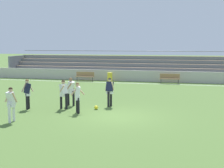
% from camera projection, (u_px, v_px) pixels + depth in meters
% --- Properties ---
extents(ground_plane, '(160.00, 160.00, 0.00)m').
position_uv_depth(ground_plane, '(117.00, 116.00, 15.68)').
color(ground_plane, '#4C6B30').
extents(field_line_sideline, '(44.00, 0.12, 0.01)m').
position_uv_depth(field_line_sideline, '(146.00, 84.00, 28.16)').
color(field_line_sideline, white).
rests_on(field_line_sideline, ground).
extents(sideline_wall, '(48.00, 0.16, 1.06)m').
position_uv_depth(sideline_wall, '(148.00, 76.00, 29.52)').
color(sideline_wall, '#BCB7AD').
rests_on(sideline_wall, ground).
extents(bleacher_stand, '(26.59, 3.80, 2.83)m').
position_uv_depth(bleacher_stand, '(132.00, 67.00, 32.44)').
color(bleacher_stand, '#897051').
rests_on(bleacher_stand, ground).
extents(bench_far_left, '(1.80, 0.40, 0.90)m').
position_uv_depth(bench_far_left, '(170.00, 78.00, 28.15)').
color(bench_far_left, '#99754C').
rests_on(bench_far_left, ground).
extents(bench_far_right, '(1.80, 0.40, 0.90)m').
position_uv_depth(bench_far_right, '(85.00, 76.00, 29.94)').
color(bench_far_right, '#99754C').
rests_on(bench_far_right, ground).
extents(trash_bin, '(0.49, 0.49, 0.90)m').
position_uv_depth(trash_bin, '(110.00, 77.00, 29.43)').
color(trash_bin, yellow).
rests_on(trash_bin, ground).
extents(player_white_deep_cover, '(0.52, 0.67, 1.66)m').
position_uv_depth(player_white_deep_cover, '(71.00, 89.00, 18.25)').
color(player_white_deep_cover, black).
rests_on(player_white_deep_cover, ground).
extents(player_white_trailing_run, '(0.46, 0.66, 1.65)m').
position_uv_depth(player_white_trailing_run, '(64.00, 92.00, 17.27)').
color(player_white_trailing_run, black).
rests_on(player_white_trailing_run, ground).
extents(player_dark_pressing_high, '(0.62, 0.52, 1.69)m').
position_uv_depth(player_dark_pressing_high, '(27.00, 91.00, 17.22)').
color(player_dark_pressing_high, black).
rests_on(player_dark_pressing_high, ground).
extents(player_dark_wide_right, '(0.53, 0.44, 1.69)m').
position_uv_depth(player_dark_wide_right, '(110.00, 89.00, 17.94)').
color(player_dark_wide_right, black).
rests_on(player_dark_wide_right, ground).
extents(player_white_on_ball, '(0.59, 0.46, 1.66)m').
position_uv_depth(player_white_on_ball, '(11.00, 101.00, 14.41)').
color(player_white_on_ball, white).
rests_on(player_white_on_ball, ground).
extents(player_white_wide_left, '(0.67, 0.49, 1.64)m').
position_uv_depth(player_white_wide_left, '(78.00, 95.00, 16.28)').
color(player_white_wide_left, black).
rests_on(player_white_wide_left, ground).
extents(soccer_ball, '(0.22, 0.22, 0.22)m').
position_uv_depth(soccer_ball, '(96.00, 107.00, 17.27)').
color(soccer_ball, yellow).
rests_on(soccer_ball, ground).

